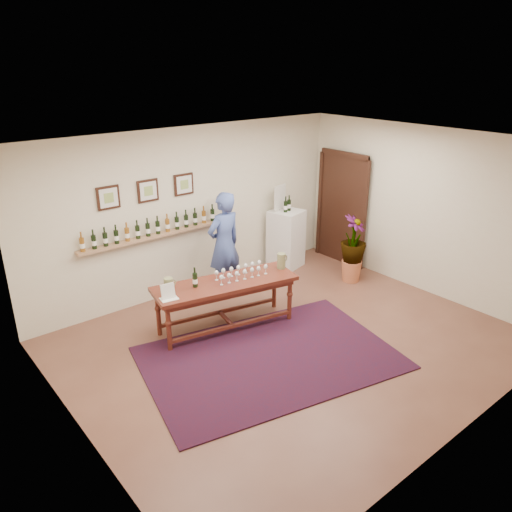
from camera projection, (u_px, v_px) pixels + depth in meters
ground at (291, 343)px, 7.14m from camera, size 6.00×6.00×0.00m
room_shell at (307, 212)px, 9.30m from camera, size 6.00×6.00×6.00m
rug at (270, 358)px, 6.78m from camera, size 3.73×2.89×0.02m
tasting_table at (225, 289)px, 7.34m from camera, size 2.22×1.10×0.75m
table_glasses at (241, 272)px, 7.43m from camera, size 1.18×0.42×0.16m
table_bottles at (194, 276)px, 7.11m from camera, size 0.31×0.23×0.29m
pitcher_left at (169, 286)px, 6.90m from camera, size 0.17×0.17×0.23m
pitcher_right at (281, 261)px, 7.72m from camera, size 0.18×0.18×0.24m
menu_card at (168, 291)px, 6.75m from camera, size 0.26×0.21×0.21m
display_pedestal at (286, 239)px, 9.59m from camera, size 0.68×0.68×1.12m
pedestal_bottles at (287, 204)px, 9.30m from camera, size 0.30×0.15×0.29m
info_sign at (280, 197)px, 9.33m from camera, size 0.36×0.11×0.51m
potted_plant at (353, 249)px, 8.91m from camera, size 0.75×0.75×1.06m
person at (224, 245)px, 8.31m from camera, size 0.68×0.47×1.80m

